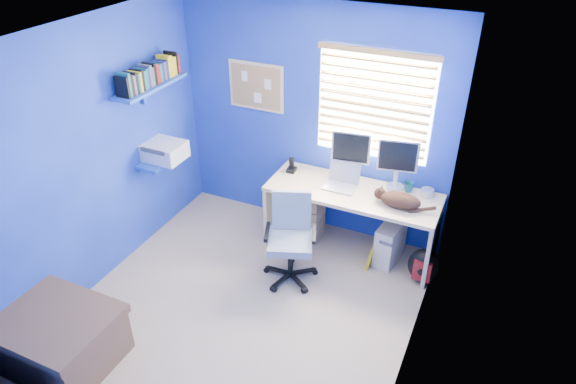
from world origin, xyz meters
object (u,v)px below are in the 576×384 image
at_px(cat, 400,200).
at_px(desk, 351,221).
at_px(laptop, 341,178).
at_px(tower_pc, 390,242).
at_px(office_chair, 291,249).

bearing_deg(cat, desk, 175.89).
bearing_deg(laptop, tower_pc, 0.63).
xyz_separation_m(desk, cat, (0.50, -0.09, 0.44)).
height_order(desk, tower_pc, desk).
bearing_deg(cat, tower_pc, 128.49).
relative_size(tower_pc, office_chair, 0.51).
bearing_deg(cat, office_chair, -142.16).
xyz_separation_m(desk, tower_pc, (0.43, 0.01, -0.14)).
bearing_deg(office_chair, cat, 32.09).
bearing_deg(laptop, cat, -7.92).
xyz_separation_m(cat, office_chair, (-0.90, -0.56, -0.48)).
distance_m(laptop, office_chair, 0.88).
distance_m(desk, laptop, 0.50).
distance_m(laptop, cat, 0.65).
height_order(laptop, office_chair, laptop).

